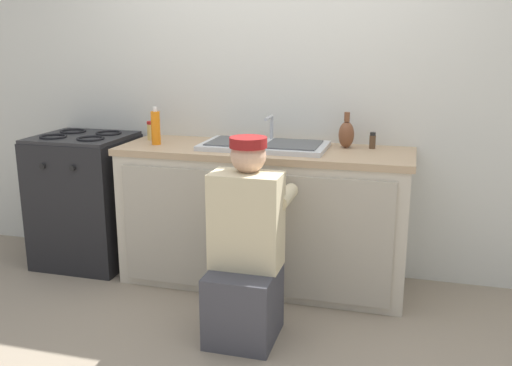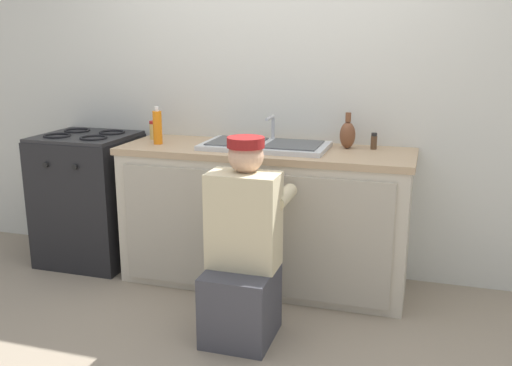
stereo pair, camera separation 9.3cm
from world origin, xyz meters
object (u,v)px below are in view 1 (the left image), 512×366
(plumber_person, at_px, (245,257))
(vase_decorative, at_px, (346,134))
(soap_bottle_orange, at_px, (156,128))
(sink_double_basin, at_px, (264,145))
(condiment_jar, at_px, (152,131))
(spice_bottle_pepper, at_px, (373,141))
(stove_range, at_px, (86,199))

(plumber_person, height_order, vase_decorative, vase_decorative)
(soap_bottle_orange, bearing_deg, vase_decorative, 9.96)
(sink_double_basin, relative_size, condiment_jar, 6.25)
(spice_bottle_pepper, bearing_deg, plumber_person, -122.90)
(vase_decorative, xyz_separation_m, condiment_jar, (-1.34, -0.06, -0.03))
(stove_range, xyz_separation_m, spice_bottle_pepper, (2.00, 0.17, 0.50))
(spice_bottle_pepper, bearing_deg, soap_bottle_orange, -170.44)
(vase_decorative, bearing_deg, condiment_jar, -177.56)
(stove_range, bearing_deg, plumber_person, -27.28)
(spice_bottle_pepper, bearing_deg, sink_double_basin, -166.16)
(sink_double_basin, distance_m, condiment_jar, 0.84)
(stove_range, distance_m, spice_bottle_pepper, 2.07)
(stove_range, height_order, condiment_jar, condiment_jar)
(stove_range, bearing_deg, spice_bottle_pepper, 4.78)
(plumber_person, relative_size, vase_decorative, 4.80)
(spice_bottle_pepper, distance_m, vase_decorative, 0.17)
(sink_double_basin, distance_m, soap_bottle_orange, 0.74)
(stove_range, distance_m, vase_decorative, 1.92)
(sink_double_basin, distance_m, vase_decorative, 0.53)
(vase_decorative, distance_m, soap_bottle_orange, 1.25)
(sink_double_basin, xyz_separation_m, soap_bottle_orange, (-0.73, -0.07, 0.09))
(soap_bottle_orange, bearing_deg, condiment_jar, 123.04)
(sink_double_basin, bearing_deg, condiment_jar, 173.84)
(stove_range, relative_size, vase_decorative, 4.15)
(spice_bottle_pepper, relative_size, vase_decorative, 0.46)
(stove_range, height_order, plumber_person, plumber_person)
(condiment_jar, bearing_deg, spice_bottle_pepper, 2.89)
(sink_double_basin, height_order, condiment_jar, sink_double_basin)
(sink_double_basin, xyz_separation_m, spice_bottle_pepper, (0.67, 0.17, 0.03))
(vase_decorative, bearing_deg, soap_bottle_orange, -170.04)
(spice_bottle_pepper, distance_m, soap_bottle_orange, 1.42)
(sink_double_basin, height_order, spice_bottle_pepper, sink_double_basin)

